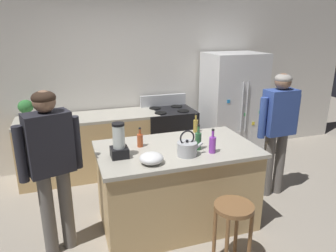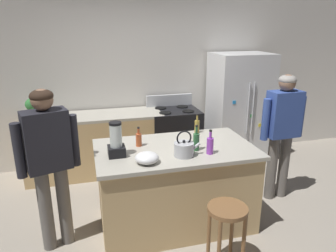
# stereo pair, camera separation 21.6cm
# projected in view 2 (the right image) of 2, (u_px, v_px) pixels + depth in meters

# --- Properties ---
(ground_plane) EXTENTS (14.00, 14.00, 0.00)m
(ground_plane) POSITION_uv_depth(u_px,v_px,m) (175.00, 221.00, 3.68)
(ground_plane) COLOR #9E9384
(back_wall) EXTENTS (8.00, 0.10, 2.70)m
(back_wall) POSITION_uv_depth(u_px,v_px,m) (142.00, 79.00, 5.06)
(back_wall) COLOR silver
(back_wall) RESTS_ON ground_plane
(kitchen_island) EXTENTS (1.70, 0.99, 0.92)m
(kitchen_island) POSITION_uv_depth(u_px,v_px,m) (175.00, 185.00, 3.54)
(kitchen_island) COLOR tan
(kitchen_island) RESTS_ON ground_plane
(back_counter_run) EXTENTS (2.00, 0.64, 0.92)m
(back_counter_run) POSITION_uv_depth(u_px,v_px,m) (96.00, 144.00, 4.77)
(back_counter_run) COLOR tan
(back_counter_run) RESTS_ON ground_plane
(refrigerator) EXTENTS (0.90, 0.73, 1.76)m
(refrigerator) POSITION_uv_depth(u_px,v_px,m) (239.00, 108.00, 5.16)
(refrigerator) COLOR silver
(refrigerator) RESTS_ON ground_plane
(stove_range) EXTENTS (0.76, 0.65, 1.10)m
(stove_range) POSITION_uv_depth(u_px,v_px,m) (174.00, 137.00, 5.04)
(stove_range) COLOR black
(stove_range) RESTS_ON ground_plane
(person_by_island_left) EXTENTS (0.59, 0.33, 1.64)m
(person_by_island_left) POSITION_uv_depth(u_px,v_px,m) (49.00, 156.00, 2.99)
(person_by_island_left) COLOR #66605B
(person_by_island_left) RESTS_ON ground_plane
(person_by_sink_right) EXTENTS (0.59, 0.23, 1.62)m
(person_by_sink_right) POSITION_uv_depth(u_px,v_px,m) (282.00, 126.00, 3.92)
(person_by_sink_right) COLOR #66605B
(person_by_sink_right) RESTS_ON ground_plane
(bar_stool) EXTENTS (0.36, 0.36, 0.64)m
(bar_stool) POSITION_uv_depth(u_px,v_px,m) (227.00, 221.00, 2.83)
(bar_stool) COLOR brown
(bar_stool) RESTS_ON ground_plane
(potted_plant) EXTENTS (0.20, 0.20, 0.30)m
(potted_plant) POSITION_uv_depth(u_px,v_px,m) (33.00, 107.00, 4.38)
(potted_plant) COLOR #4C4C51
(potted_plant) RESTS_ON back_counter_run
(blender_appliance) EXTENTS (0.17, 0.17, 0.35)m
(blender_appliance) POSITION_uv_depth(u_px,v_px,m) (116.00, 142.00, 3.14)
(blender_appliance) COLOR black
(blender_appliance) RESTS_ON kitchen_island
(bottle_olive_oil) EXTENTS (0.07, 0.07, 0.28)m
(bottle_olive_oil) POSITION_uv_depth(u_px,v_px,m) (196.00, 141.00, 3.30)
(bottle_olive_oil) COLOR #2D6638
(bottle_olive_oil) RESTS_ON kitchen_island
(bottle_soda) EXTENTS (0.07, 0.07, 0.26)m
(bottle_soda) POSITION_uv_depth(u_px,v_px,m) (210.00, 145.00, 3.21)
(bottle_soda) COLOR purple
(bottle_soda) RESTS_ON kitchen_island
(bottle_cooking_sauce) EXTENTS (0.06, 0.06, 0.22)m
(bottle_cooking_sauce) POSITION_uv_depth(u_px,v_px,m) (139.00, 139.00, 3.42)
(bottle_cooking_sauce) COLOR #B24C26
(bottle_cooking_sauce) RESTS_ON kitchen_island
(bottle_vinegar) EXTENTS (0.06, 0.06, 0.24)m
(bottle_vinegar) POSITION_uv_depth(u_px,v_px,m) (197.00, 126.00, 3.84)
(bottle_vinegar) COLOR olive
(bottle_vinegar) RESTS_ON kitchen_island
(mixing_bowl) EXTENTS (0.23, 0.23, 0.10)m
(mixing_bowl) POSITION_uv_depth(u_px,v_px,m) (147.00, 158.00, 3.00)
(mixing_bowl) COLOR white
(mixing_bowl) RESTS_ON kitchen_island
(tea_kettle) EXTENTS (0.28, 0.20, 0.27)m
(tea_kettle) POSITION_uv_depth(u_px,v_px,m) (184.00, 149.00, 3.16)
(tea_kettle) COLOR #B7BABF
(tea_kettle) RESTS_ON kitchen_island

